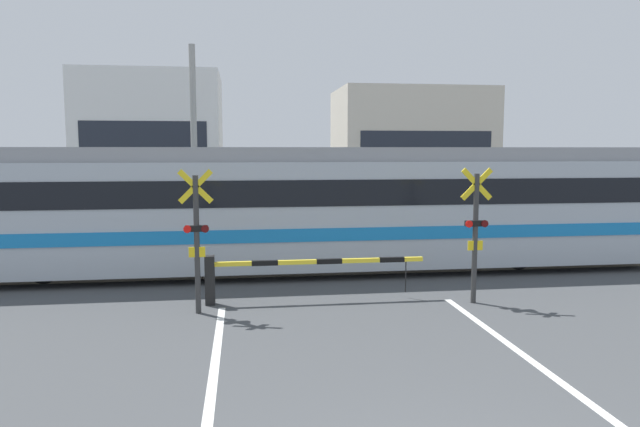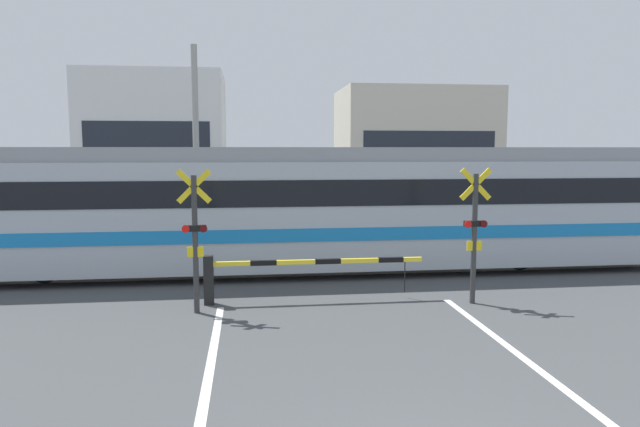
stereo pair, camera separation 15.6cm
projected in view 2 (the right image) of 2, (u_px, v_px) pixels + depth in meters
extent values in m
cube|color=#6B6051|center=(320.00, 274.00, 14.70)|extent=(50.00, 0.10, 0.08)
cube|color=#6B6051|center=(314.00, 263.00, 16.12)|extent=(50.00, 0.10, 0.08)
cube|color=#ADB7C1|center=(292.00, 212.00, 15.16)|extent=(19.62, 2.99, 2.70)
cube|color=gray|center=(292.00, 154.00, 14.98)|extent=(19.43, 2.63, 0.36)
cube|color=#197AC6|center=(292.00, 227.00, 15.20)|extent=(19.64, 3.05, 0.32)
cube|color=black|center=(292.00, 189.00, 15.09)|extent=(18.84, 3.03, 0.64)
cylinder|color=black|center=(45.00, 267.00, 13.83)|extent=(0.76, 0.12, 0.76)
cylinder|color=black|center=(64.00, 256.00, 15.25)|extent=(0.76, 0.12, 0.76)
cylinder|color=black|center=(520.00, 256.00, 15.33)|extent=(0.76, 0.12, 0.76)
cylinder|color=black|center=(497.00, 247.00, 16.75)|extent=(0.76, 0.12, 0.76)
cube|color=black|center=(209.00, 280.00, 11.90)|extent=(0.20, 0.20, 1.04)
cube|color=yellow|center=(317.00, 262.00, 12.14)|extent=(4.58, 0.09, 0.09)
cube|color=black|center=(263.00, 263.00, 12.00)|extent=(0.55, 0.10, 0.10)
cube|color=black|center=(328.00, 261.00, 12.17)|extent=(0.55, 0.10, 0.10)
cube|color=black|center=(391.00, 260.00, 12.34)|extent=(0.55, 0.10, 0.10)
cylinder|color=black|center=(405.00, 277.00, 12.42)|extent=(0.02, 0.02, 0.68)
cube|color=black|center=(388.00, 233.00, 18.49)|extent=(0.20, 0.20, 1.04)
cube|color=yellow|center=(318.00, 224.00, 18.17)|extent=(4.58, 0.09, 0.09)
cube|color=black|center=(353.00, 224.00, 18.32)|extent=(0.55, 0.10, 0.10)
cube|color=black|center=(311.00, 224.00, 18.15)|extent=(0.55, 0.10, 0.10)
cube|color=black|center=(268.00, 225.00, 17.98)|extent=(0.55, 0.10, 0.10)
cylinder|color=black|center=(257.00, 237.00, 17.98)|extent=(0.02, 0.02, 0.68)
cylinder|color=#333333|center=(195.00, 245.00, 11.19)|extent=(0.11, 0.11, 2.74)
cube|color=yellow|center=(194.00, 186.00, 11.06)|extent=(0.68, 0.04, 0.68)
cube|color=yellow|center=(194.00, 186.00, 11.06)|extent=(0.68, 0.04, 0.68)
cube|color=black|center=(195.00, 228.00, 11.15)|extent=(0.44, 0.12, 0.12)
cylinder|color=red|center=(186.00, 229.00, 11.06)|extent=(0.15, 0.03, 0.15)
cylinder|color=#4C0C0C|center=(203.00, 229.00, 11.10)|extent=(0.15, 0.03, 0.15)
cube|color=yellow|center=(195.00, 252.00, 11.18)|extent=(0.32, 0.03, 0.20)
cylinder|color=#333333|center=(474.00, 239.00, 11.89)|extent=(0.11, 0.11, 2.74)
cube|color=yellow|center=(476.00, 184.00, 11.76)|extent=(0.68, 0.04, 0.68)
cube|color=yellow|center=(476.00, 184.00, 11.76)|extent=(0.68, 0.04, 0.68)
cube|color=black|center=(475.00, 224.00, 11.86)|extent=(0.44, 0.12, 0.12)
cylinder|color=red|center=(468.00, 224.00, 11.76)|extent=(0.15, 0.03, 0.15)
cylinder|color=#4C0C0C|center=(484.00, 224.00, 11.80)|extent=(0.15, 0.03, 0.15)
cube|color=yellow|center=(474.00, 246.00, 11.89)|extent=(0.32, 0.03, 0.20)
cylinder|color=#23232D|center=(315.00, 231.00, 19.97)|extent=(0.13, 0.13, 0.78)
cylinder|color=#23232D|center=(319.00, 231.00, 19.99)|extent=(0.13, 0.13, 0.78)
cube|color=navy|center=(317.00, 211.00, 19.90)|extent=(0.38, 0.22, 0.62)
sphere|color=tan|center=(317.00, 199.00, 19.85)|extent=(0.21, 0.21, 0.21)
cube|color=white|center=(157.00, 145.00, 28.46)|extent=(6.69, 5.30, 6.93)
cube|color=#1E232D|center=(147.00, 136.00, 25.80)|extent=(5.62, 0.03, 1.39)
cube|color=beige|center=(414.00, 151.00, 30.12)|extent=(7.78, 5.30, 6.34)
cube|color=#1E232D|center=(430.00, 144.00, 27.47)|extent=(6.54, 0.03, 1.27)
cylinder|color=gray|center=(196.00, 144.00, 19.86)|extent=(0.22, 0.22, 6.80)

